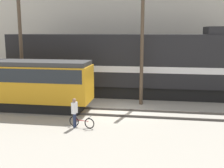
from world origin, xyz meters
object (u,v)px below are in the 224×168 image
object	(u,v)px
freight_locomotive	(124,64)
person	(74,110)
utility_pole_left	(20,38)
utility_pole_center	(142,50)
bicycle	(82,122)
streetcar	(22,82)

from	to	relation	value
freight_locomotive	person	bearing A→B (deg)	-101.71
freight_locomotive	utility_pole_left	size ratio (longest dim) A/B	1.97
freight_locomotive	person	xyz separation A→B (m)	(-1.77, -8.52, -1.66)
utility_pole_center	person	bearing A→B (deg)	-120.29
bicycle	person	distance (m)	0.83
bicycle	utility_pole_center	xyz separation A→B (m)	(3.03, 5.79, 3.77)
streetcar	utility_pole_left	xyz separation A→B (m)	(-1.27, 2.67, 2.91)
person	utility_pole_left	distance (m)	9.20
utility_pole_center	streetcar	bearing A→B (deg)	-161.82
bicycle	utility_pole_left	size ratio (longest dim) A/B	0.16
streetcar	freight_locomotive	bearing A→B (deg)	39.50
utility_pole_left	utility_pole_center	xyz separation A→B (m)	(9.39, 0.00, -0.80)
bicycle	person	world-z (taller)	person
freight_locomotive	streetcar	size ratio (longest dim) A/B	1.98
utility_pole_left	utility_pole_center	bearing A→B (deg)	0.00
person	utility_pole_left	size ratio (longest dim) A/B	0.18
freight_locomotive	utility_pole_center	world-z (taller)	utility_pole_center
utility_pole_left	freight_locomotive	bearing A→B (deg)	19.00
utility_pole_center	bicycle	bearing A→B (deg)	-117.63
bicycle	person	xyz separation A→B (m)	(-0.39, -0.06, 0.73)
bicycle	person	size ratio (longest dim) A/B	0.92
streetcar	bicycle	xyz separation A→B (m)	(5.09, -3.12, -1.66)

